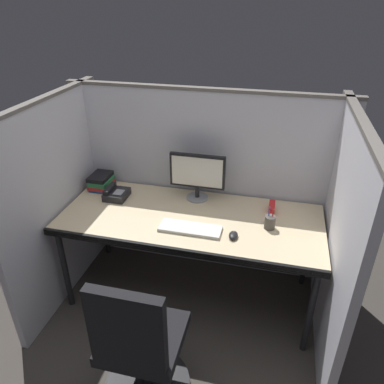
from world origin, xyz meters
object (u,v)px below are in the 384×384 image
Objects in this scene: desk at (190,223)px; desk_phone at (116,194)px; office_chair at (142,357)px; red_stapler at (272,208)px; pen_cup at (270,222)px; book_stack at (101,181)px; computer_mouse at (233,235)px; keyboard_main at (190,229)px; monitor_center at (197,174)px.

desk is 10.00× the size of desk_phone.
red_stapler is at bearing 67.41° from office_chair.
pen_cup is 1.42m from book_stack.
desk is 0.97m from office_chair.
desk is 19.79× the size of computer_mouse.
computer_mouse is 0.46m from red_stapler.
pen_cup is (1.21, -0.15, 0.02)m from desk_phone.
office_chair reaches higher than desk_phone.
office_chair is at bearing -97.12° from keyboard_main.
office_chair is at bearing -92.04° from monitor_center.
monitor_center reaches higher than desk_phone.
pen_cup is at bearing -90.67° from red_stapler.
pen_cup is at bearing 0.37° from desk.
monitor_center is 1.92× the size of book_stack.
office_chair is 10.16× the size of computer_mouse.
computer_mouse is 1.25m from book_stack.
keyboard_main is (0.04, -0.15, 0.06)m from desk.
book_stack is (-1.17, 0.44, 0.04)m from computer_mouse.
red_stapler is (0.57, 0.24, 0.08)m from desk.
red_stapler is at bearing -5.14° from monitor_center.
office_chair reaches higher than red_stapler.
desk is 1.95× the size of office_chair.
desk is at bearing -13.06° from desk_phone.
red_stapler is (0.53, 0.39, 0.02)m from keyboard_main.
desk is 12.67× the size of red_stapler.
office_chair is 1.37m from red_stapler.
computer_mouse is at bearing -17.82° from desk_phone.
red_stapler is (0.58, -0.05, -0.19)m from monitor_center.
monitor_center is 1.00× the size of keyboard_main.
keyboard_main is at bearing -26.14° from book_stack.
desk is at bearing -87.38° from monitor_center.
computer_mouse is at bearing -26.12° from desk.
computer_mouse is 0.51× the size of desk_phone.
keyboard_main is 2.26× the size of desk_phone.
pen_cup reaches higher than desk_phone.
computer_mouse is (0.30, -0.02, 0.01)m from keyboard_main.
keyboard_main is 0.30m from computer_mouse.
desk_phone is (-0.63, -0.14, -0.18)m from monitor_center.
book_stack is at bearing 168.93° from pen_cup.
desk is 0.88m from book_stack.
computer_mouse reaches higher than desk.
keyboard_main is 0.97m from book_stack.
desk_phone is 1.27× the size of red_stapler.
office_chair is 6.50× the size of red_stapler.
book_stack is at bearing -179.13° from monitor_center.
keyboard_main is (0.05, -0.44, -0.20)m from monitor_center.
desk is at bearing -18.46° from book_stack.
office_chair reaches higher than keyboard_main.
monitor_center reaches higher than pen_cup.
book_stack is at bearing 161.54° from desk.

